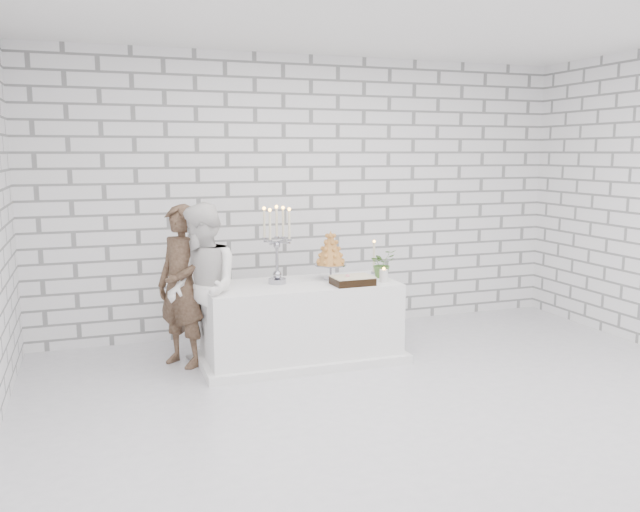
{
  "coord_description": "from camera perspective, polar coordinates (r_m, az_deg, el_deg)",
  "views": [
    {
      "loc": [
        -2.29,
        -4.34,
        1.97
      ],
      "look_at": [
        -0.38,
        1.11,
        1.05
      ],
      "focal_mm": 36.66,
      "sensor_mm": 36.0,
      "label": 1
    }
  ],
  "objects": [
    {
      "name": "bride",
      "position": [
        5.91,
        -10.2,
        -2.85
      ],
      "size": [
        0.67,
        0.81,
        1.53
      ],
      "primitive_type": "imported",
      "rotation": [
        0.0,
        0.0,
        -1.44
      ],
      "color": "white",
      "rests_on": "ground"
    },
    {
      "name": "wall_back",
      "position": [
        7.23,
        -0.78,
        5.33
      ],
      "size": [
        6.0,
        0.01,
        3.0
      ],
      "primitive_type": "cube",
      "color": "white",
      "rests_on": "ground"
    },
    {
      "name": "ground",
      "position": [
        5.29,
        8.1,
        -12.91
      ],
      "size": [
        6.0,
        5.0,
        0.01
      ],
      "primitive_type": "cube",
      "color": "silver",
      "rests_on": "ground"
    },
    {
      "name": "cake_table",
      "position": [
        6.23,
        -1.69,
        -5.77
      ],
      "size": [
        1.8,
        0.8,
        0.75
      ],
      "primitive_type": "cube",
      "color": "white",
      "rests_on": "ground"
    },
    {
      "name": "ceiling",
      "position": [
        5.01,
        8.92,
        20.81
      ],
      "size": [
        6.0,
        5.0,
        0.01
      ],
      "primitive_type": "cube",
      "color": "white",
      "rests_on": "ground"
    },
    {
      "name": "croquembouche",
      "position": [
        6.29,
        0.93,
        0.08
      ],
      "size": [
        0.33,
        0.33,
        0.48
      ],
      "primitive_type": null,
      "rotation": [
        0.0,
        0.0,
        -0.09
      ],
      "color": "#935D2A",
      "rests_on": "cake_table"
    },
    {
      "name": "flowers",
      "position": [
        6.44,
        5.45,
        -0.66
      ],
      "size": [
        0.29,
        0.26,
        0.28
      ],
      "primitive_type": "imported",
      "rotation": [
        0.0,
        0.0,
        0.2
      ],
      "color": "#315F28",
      "rests_on": "cake_table"
    },
    {
      "name": "extra_taper",
      "position": [
        6.62,
        4.73,
        -0.18
      ],
      "size": [
        0.07,
        0.07,
        0.32
      ],
      "primitive_type": "cylinder",
      "rotation": [
        0.0,
        0.0,
        -0.16
      ],
      "color": "beige",
      "rests_on": "cake_table"
    },
    {
      "name": "chocolate_cake",
      "position": [
        6.08,
        2.85,
        -2.14
      ],
      "size": [
        0.38,
        0.27,
        0.08
      ],
      "primitive_type": "cube",
      "rotation": [
        0.0,
        0.0,
        0.03
      ],
      "color": "black",
      "rests_on": "cake_table"
    },
    {
      "name": "candelabra",
      "position": [
        6.08,
        -3.78,
        0.99
      ],
      "size": [
        0.31,
        0.31,
        0.74
      ],
      "primitive_type": null,
      "rotation": [
        0.0,
        0.0,
        0.03
      ],
      "color": "#9696A0",
      "rests_on": "cake_table"
    },
    {
      "name": "groom",
      "position": [
        6.15,
        -11.97,
        -2.57
      ],
      "size": [
        0.62,
        0.65,
        1.5
      ],
      "primitive_type": "imported",
      "rotation": [
        0.0,
        0.0,
        -0.93
      ],
      "color": "#382519",
      "rests_on": "ground"
    },
    {
      "name": "pillar_candle",
      "position": [
        6.22,
        5.58,
        -1.73
      ],
      "size": [
        0.1,
        0.1,
        0.12
      ],
      "primitive_type": "cylinder",
      "rotation": [
        0.0,
        0.0,
        0.25
      ],
      "color": "white",
      "rests_on": "cake_table"
    }
  ]
}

